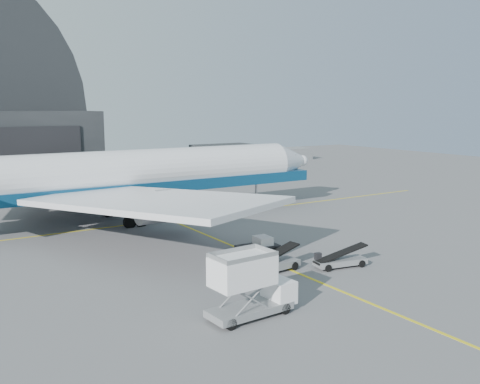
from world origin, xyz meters
TOP-DOWN VIEW (x-y plane):
  - ground at (0.00, 0.00)m, footprint 200.00×200.00m
  - taxi_lines at (0.00, 12.67)m, footprint 80.00×42.12m
  - distant_bldg_a at (38.00, 72.00)m, footprint 14.00×8.00m
  - distant_bldg_b at (55.00, 68.00)m, footprint 8.00×6.00m
  - airliner at (-4.70, 22.04)m, footprint 52.70×51.10m
  - catering_truck at (-7.99, -8.56)m, footprint 5.84×2.49m
  - pushback_tug at (0.32, 2.56)m, footprint 3.69×2.32m
  - belt_loader_a at (-1.62, -1.94)m, footprint 5.25×2.28m
  - belt_loader_b at (3.84, -3.85)m, footprint 4.68×2.25m
  - traffic_cone at (4.15, -3.79)m, footprint 0.33×0.33m

SIDE VIEW (x-z plane):
  - ground at x=0.00m, z-range 0.00..0.00m
  - distant_bldg_a at x=38.00m, z-range -2.00..2.00m
  - distant_bldg_b at x=55.00m, z-range -1.40..1.40m
  - taxi_lines at x=0.00m, z-range 0.00..0.02m
  - traffic_cone at x=4.15m, z-range -0.01..0.46m
  - belt_loader_b at x=3.84m, z-range -0.34..1.41m
  - belt_loader_a at x=-1.62m, z-range -0.38..1.59m
  - pushback_tug at x=0.32m, z-range -0.20..1.45m
  - catering_truck at x=-7.99m, z-range 0.02..3.96m
  - airliner at x=-4.70m, z-range -4.07..14.42m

